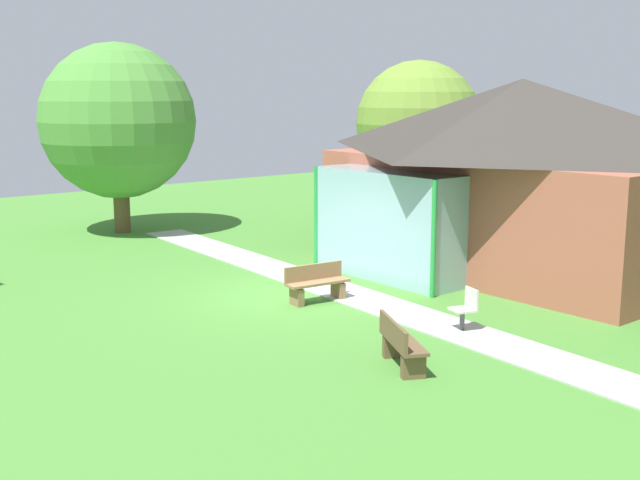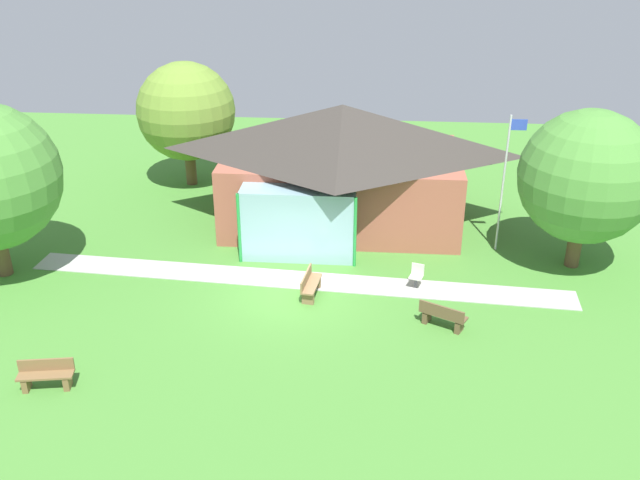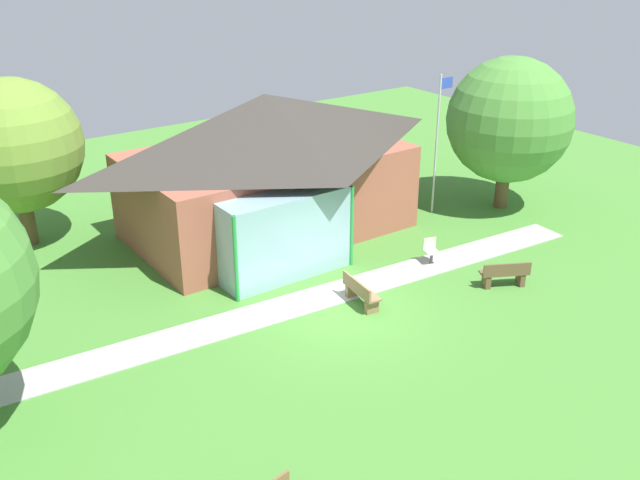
{
  "view_description": "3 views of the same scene",
  "coord_description": "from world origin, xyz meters",
  "px_view_note": "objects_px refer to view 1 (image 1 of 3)",
  "views": [
    {
      "loc": [
        14.3,
        -11.03,
        4.72
      ],
      "look_at": [
        -0.44,
        1.08,
        1.15
      ],
      "focal_mm": 45.17,
      "sensor_mm": 36.0,
      "label": 1
    },
    {
      "loc": [
        2.64,
        -20.54,
        12.01
      ],
      "look_at": [
        0.75,
        2.45,
        0.99
      ],
      "focal_mm": 39.3,
      "sensor_mm": 36.0,
      "label": 2
    },
    {
      "loc": [
        -11.06,
        -14.23,
        10.37
      ],
      "look_at": [
        0.48,
        1.98,
        1.44
      ],
      "focal_mm": 40.2,
      "sensor_mm": 36.0,
      "label": 3
    }
  ],
  "objects_px": {
    "bench_mid_right": "(401,345)",
    "tree_west_hedge": "(118,121)",
    "pavilion": "(513,172)",
    "tree_behind_pavilion_left": "(418,124)",
    "patio_chair_lawn_spare": "(465,311)",
    "bench_rear_near_path": "(317,284)"
  },
  "relations": [
    {
      "from": "bench_mid_right",
      "to": "tree_west_hedge",
      "type": "distance_m",
      "value": 15.99
    },
    {
      "from": "pavilion",
      "to": "tree_behind_pavilion_left",
      "type": "distance_m",
      "value": 8.38
    },
    {
      "from": "pavilion",
      "to": "patio_chair_lawn_spare",
      "type": "relative_size",
      "value": 12.13
    },
    {
      "from": "tree_west_hedge",
      "to": "bench_rear_near_path",
      "type": "bearing_deg",
      "value": -3.33
    },
    {
      "from": "patio_chair_lawn_spare",
      "to": "tree_west_hedge",
      "type": "height_order",
      "value": "tree_west_hedge"
    },
    {
      "from": "pavilion",
      "to": "bench_rear_near_path",
      "type": "xyz_separation_m",
      "value": [
        -0.65,
        -6.14,
        -2.2
      ]
    },
    {
      "from": "pavilion",
      "to": "tree_west_hedge",
      "type": "bearing_deg",
      "value": -155.02
    },
    {
      "from": "bench_rear_near_path",
      "to": "tree_behind_pavilion_left",
      "type": "distance_m",
      "value": 12.53
    },
    {
      "from": "pavilion",
      "to": "bench_mid_right",
      "type": "distance_m",
      "value": 8.9
    },
    {
      "from": "bench_mid_right",
      "to": "pavilion",
      "type": "bearing_deg",
      "value": 143.1
    },
    {
      "from": "pavilion",
      "to": "bench_mid_right",
      "type": "relative_size",
      "value": 6.81
    },
    {
      "from": "bench_rear_near_path",
      "to": "patio_chair_lawn_spare",
      "type": "bearing_deg",
      "value": 110.37
    },
    {
      "from": "bench_rear_near_path",
      "to": "patio_chair_lawn_spare",
      "type": "xyz_separation_m",
      "value": [
        3.62,
        0.85,
        0.01
      ]
    },
    {
      "from": "bench_mid_right",
      "to": "tree_west_hedge",
      "type": "bearing_deg",
      "value": -160.69
    },
    {
      "from": "patio_chair_lawn_spare",
      "to": "bench_mid_right",
      "type": "bearing_deg",
      "value": 123.96
    },
    {
      "from": "pavilion",
      "to": "tree_west_hedge",
      "type": "distance_m",
      "value": 13.05
    },
    {
      "from": "patio_chair_lawn_spare",
      "to": "tree_west_hedge",
      "type": "bearing_deg",
      "value": 18.97
    },
    {
      "from": "bench_mid_right",
      "to": "tree_west_hedge",
      "type": "xyz_separation_m",
      "value": [
        -15.47,
        2.31,
        3.3
      ]
    },
    {
      "from": "tree_west_hedge",
      "to": "bench_mid_right",
      "type": "bearing_deg",
      "value": -8.49
    },
    {
      "from": "pavilion",
      "to": "bench_mid_right",
      "type": "xyz_separation_m",
      "value": [
        3.69,
        -7.8,
        -2.2
      ]
    },
    {
      "from": "pavilion",
      "to": "bench_rear_near_path",
      "type": "height_order",
      "value": "pavilion"
    },
    {
      "from": "tree_behind_pavilion_left",
      "to": "bench_rear_near_path",
      "type": "bearing_deg",
      "value": -56.79
    }
  ]
}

